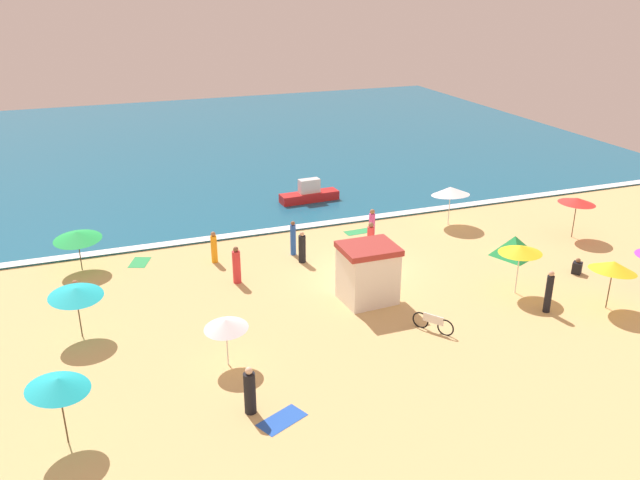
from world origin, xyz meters
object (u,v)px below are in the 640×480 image
(beach_umbrella_2, at_px, (58,384))
(beachgoer_2, at_px, (371,238))
(beach_umbrella_4, at_px, (75,292))
(beach_umbrella_9, at_px, (77,236))
(beachgoer_3, at_px, (549,292))
(beach_umbrella_7, at_px, (451,191))
(beachgoer_9, at_px, (250,392))
(beach_umbrella_5, at_px, (226,324))
(beachgoer_7, at_px, (237,266))
(beach_umbrella_8, at_px, (613,266))
(beachgoer_0, at_px, (214,248))
(beach_tent, at_px, (514,246))
(beachgoer_1, at_px, (577,267))
(beachgoer_6, at_px, (302,248))
(lifeguard_cabana, at_px, (368,273))
(small_boat_0, at_px, (309,194))
(beach_umbrella_6, at_px, (520,249))
(parked_bicycle, at_px, (433,323))
(beachgoer_4, at_px, (372,225))
(beach_umbrella_3, at_px, (577,201))
(beachgoer_5, at_px, (293,239))
(beachgoer_8, at_px, (76,291))

(beach_umbrella_2, bearing_deg, beachgoer_2, 34.67)
(beach_umbrella_4, distance_m, beach_umbrella_9, 6.69)
(beachgoer_3, bearing_deg, beachgoer_2, 117.35)
(beach_umbrella_2, xyz_separation_m, beach_umbrella_7, (20.86, 12.53, -0.12))
(beachgoer_9, bearing_deg, beach_umbrella_2, 174.97)
(beach_umbrella_5, relative_size, beachgoer_7, 1.28)
(beach_umbrella_8, bearing_deg, beach_umbrella_5, 175.26)
(beach_umbrella_9, bearing_deg, beachgoer_0, -12.08)
(beach_umbrella_8, xyz_separation_m, beachgoer_0, (-14.90, 10.72, -1.20))
(beach_umbrella_9, xyz_separation_m, beach_tent, (20.88, -5.89, -1.26))
(beachgoer_1, bearing_deg, beachgoer_6, 153.87)
(lifeguard_cabana, xyz_separation_m, beachgoer_7, (-4.98, 3.76, -0.48))
(beachgoer_1, distance_m, beachgoer_6, 13.38)
(beachgoer_2, xyz_separation_m, small_boat_0, (-0.28, 8.72, -0.23))
(beachgoer_0, distance_m, beachgoer_2, 8.00)
(beach_umbrella_4, xyz_separation_m, beach_umbrella_6, (18.55, -2.80, 0.19))
(beach_umbrella_8, relative_size, small_boat_0, 0.70)
(beach_umbrella_8, xyz_separation_m, parked_bicycle, (-8.05, 0.87, -1.60))
(beach_umbrella_7, relative_size, beachgoer_9, 1.51)
(beach_umbrella_4, height_order, beach_umbrella_7, beach_umbrella_7)
(beachgoer_1, distance_m, beachgoer_4, 10.59)
(beach_umbrella_9, xyz_separation_m, beachgoer_9, (4.90, -13.75, -1.01))
(beachgoer_3, relative_size, beachgoer_9, 1.11)
(beach_umbrella_5, xyz_separation_m, beachgoer_7, (1.97, 6.68, -0.86))
(beach_umbrella_2, distance_m, beach_umbrella_8, 21.99)
(beachgoer_6, bearing_deg, beachgoer_7, -162.32)
(beach_umbrella_3, bearing_deg, beachgoer_5, 168.64)
(lifeguard_cabana, distance_m, beach_umbrella_5, 7.54)
(beachgoer_5, xyz_separation_m, beachgoer_7, (-3.50, -2.22, -0.03))
(beachgoer_0, bearing_deg, beach_umbrella_2, -120.66)
(beach_umbrella_7, relative_size, small_boat_0, 0.68)
(beachgoer_4, bearing_deg, beachgoer_1, -45.26)
(parked_bicycle, bearing_deg, beachgoer_0, 124.79)
(beachgoer_8, height_order, small_boat_0, small_boat_0)
(beach_umbrella_5, relative_size, beachgoer_9, 1.34)
(beachgoer_4, bearing_deg, beachgoer_5, -173.31)
(beach_umbrella_3, xyz_separation_m, small_boat_0, (-11.60, 10.62, -1.55))
(beach_umbrella_2, height_order, beach_umbrella_7, beach_umbrella_2)
(beachgoer_3, xyz_separation_m, beachgoer_6, (-8.11, 8.58, -0.17))
(beachgoer_0, xyz_separation_m, beachgoer_8, (-6.58, -1.98, -0.35))
(beach_umbrella_5, distance_m, beach_umbrella_6, 13.60)
(beach_tent, distance_m, beachgoer_2, 7.35)
(parked_bicycle, distance_m, beachgoer_7, 9.58)
(beachgoer_7, relative_size, small_boat_0, 0.48)
(beach_umbrella_3, height_order, parked_bicycle, beach_umbrella_3)
(beach_umbrella_3, height_order, beach_umbrella_9, beach_umbrella_3)
(beachgoer_2, distance_m, beachgoer_8, 14.43)
(beachgoer_6, height_order, beachgoer_9, beachgoer_9)
(parked_bicycle, bearing_deg, beachgoer_5, 106.83)
(beach_umbrella_8, height_order, small_boat_0, beach_umbrella_8)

